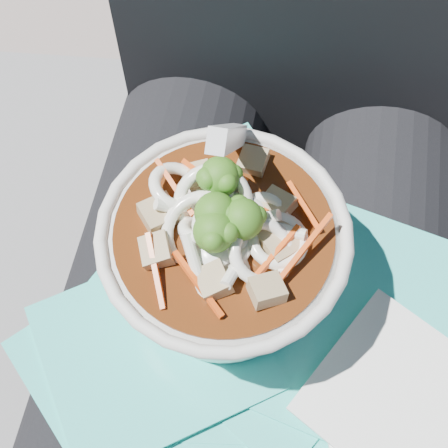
% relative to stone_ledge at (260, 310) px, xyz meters
% --- Properties ---
extents(ground, '(20.00, 20.00, 0.00)m').
position_rel_stone_ledge_xyz_m(ground, '(0.00, -0.15, -0.23)').
color(ground, slate).
rests_on(ground, ground).
extents(stone_ledge, '(1.04, 0.59, 0.46)m').
position_rel_stone_ledge_xyz_m(stone_ledge, '(0.00, 0.00, 0.00)').
color(stone_ledge, slate).
rests_on(stone_ledge, ground).
extents(lap, '(0.36, 0.48, 0.16)m').
position_rel_stone_ledge_xyz_m(lap, '(0.00, -0.15, 0.31)').
color(lap, black).
rests_on(lap, stone_ledge).
extents(person_body, '(0.34, 0.94, 1.01)m').
position_rel_stone_ledge_xyz_m(person_body, '(0.00, -0.06, 0.33)').
color(person_body, black).
rests_on(person_body, ground).
extents(plastic_bag, '(0.38, 0.36, 0.02)m').
position_rel_stone_ledge_xyz_m(plastic_bag, '(-0.01, -0.16, 0.40)').
color(plastic_bag, '#31CCC0').
rests_on(plastic_bag, lap).
extents(napkins, '(0.17, 0.19, 0.01)m').
position_rel_stone_ledge_xyz_m(napkins, '(0.12, -0.22, 0.41)').
color(napkins, white).
rests_on(napkins, plastic_bag).
extents(udon_bowl, '(0.21, 0.21, 0.20)m').
position_rel_stone_ledge_xyz_m(udon_bowl, '(-0.03, -0.14, 0.47)').
color(udon_bowl, white).
rests_on(udon_bowl, plastic_bag).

